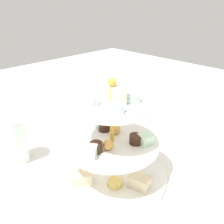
# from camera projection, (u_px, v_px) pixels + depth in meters

# --- Properties ---
(ground_plane) EXTENTS (2.40, 2.40, 0.00)m
(ground_plane) POSITION_uv_depth(u_px,v_px,m) (112.00, 177.00, 0.64)
(ground_plane) COLOR silver
(tiered_serving_stand) EXTENTS (0.27, 0.27, 0.27)m
(tiered_serving_stand) POSITION_uv_depth(u_px,v_px,m) (112.00, 149.00, 0.61)
(tiered_serving_stand) COLOR white
(tiered_serving_stand) RESTS_ON ground_plane
(water_glass_tall_right) EXTENTS (0.07, 0.07, 0.13)m
(water_glass_tall_right) POSITION_uv_depth(u_px,v_px,m) (14.00, 140.00, 0.68)
(water_glass_tall_right) COLOR silver
(water_glass_tall_right) RESTS_ON ground_plane
(butter_knife_left) EXTENTS (0.14, 0.12, 0.00)m
(butter_knife_left) POSITION_uv_depth(u_px,v_px,m) (121.00, 119.00, 0.94)
(butter_knife_left) COLOR silver
(butter_knife_left) RESTS_ON ground_plane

